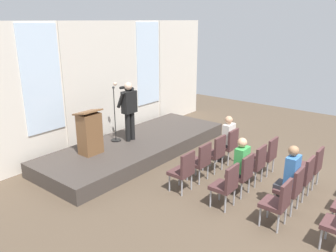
# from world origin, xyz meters

# --- Properties ---
(ground_plane) EXTENTS (15.53, 15.53, 0.00)m
(ground_plane) POSITION_xyz_m (0.00, 0.00, 0.00)
(ground_plane) COLOR brown
(rear_partition) EXTENTS (9.81, 0.14, 3.63)m
(rear_partition) POSITION_xyz_m (0.02, 5.97, 1.84)
(rear_partition) COLOR silver
(rear_partition) RESTS_ON ground
(stage_platform) EXTENTS (5.80, 2.14, 0.38)m
(stage_platform) POSITION_xyz_m (0.00, 4.60, 0.19)
(stage_platform) COLOR #3F3833
(stage_platform) RESTS_ON ground
(speaker) EXTENTS (0.51, 0.69, 1.65)m
(speaker) POSITION_xyz_m (-0.11, 4.79, 1.34)
(speaker) COLOR black
(speaker) RESTS_ON stage_platform
(mic_stand) EXTENTS (0.28, 0.28, 1.55)m
(mic_stand) POSITION_xyz_m (-0.39, 5.06, 0.72)
(mic_stand) COLOR black
(mic_stand) RESTS_ON stage_platform
(lectern) EXTENTS (0.60, 0.48, 1.16)m
(lectern) POSITION_xyz_m (-1.44, 4.86, 0.94)
(lectern) COLOR brown
(lectern) RESTS_ON stage_platform
(chair_r0_c0) EXTENTS (0.46, 0.44, 0.94)m
(chair_r0_c0) POSITION_xyz_m (-1.01, 2.24, 0.53)
(chair_r0_c0) COLOR #99999E
(chair_r0_c0) RESTS_ON ground
(chair_r0_c1) EXTENTS (0.46, 0.44, 0.94)m
(chair_r0_c1) POSITION_xyz_m (-0.34, 2.24, 0.53)
(chair_r0_c1) COLOR #99999E
(chair_r0_c1) RESTS_ON ground
(chair_r0_c2) EXTENTS (0.46, 0.44, 0.94)m
(chair_r0_c2) POSITION_xyz_m (0.34, 2.24, 0.53)
(chair_r0_c2) COLOR #99999E
(chair_r0_c2) RESTS_ON ground
(chair_r0_c3) EXTENTS (0.46, 0.44, 0.94)m
(chair_r0_c3) POSITION_xyz_m (1.01, 2.24, 0.53)
(chair_r0_c3) COLOR #99999E
(chair_r0_c3) RESTS_ON ground
(audience_r0_c3) EXTENTS (0.36, 0.39, 1.28)m
(audience_r0_c3) POSITION_xyz_m (1.01, 2.32, 0.72)
(audience_r0_c3) COLOR #2D2D33
(audience_r0_c3) RESTS_ON ground
(chair_r1_c0) EXTENTS (0.46, 0.44, 0.94)m
(chair_r1_c0) POSITION_xyz_m (-1.01, 1.17, 0.53)
(chair_r1_c0) COLOR #99999E
(chair_r1_c0) RESTS_ON ground
(chair_r1_c1) EXTENTS (0.46, 0.44, 0.94)m
(chair_r1_c1) POSITION_xyz_m (-0.34, 1.17, 0.53)
(chair_r1_c1) COLOR #99999E
(chair_r1_c1) RESTS_ON ground
(audience_r1_c1) EXTENTS (0.36, 0.39, 1.30)m
(audience_r1_c1) POSITION_xyz_m (-0.34, 1.26, 0.72)
(audience_r1_c1) COLOR #2D2D33
(audience_r1_c1) RESTS_ON ground
(chair_r1_c2) EXTENTS (0.46, 0.44, 0.94)m
(chair_r1_c2) POSITION_xyz_m (0.34, 1.17, 0.53)
(chair_r1_c2) COLOR #99999E
(chair_r1_c2) RESTS_ON ground
(chair_r1_c3) EXTENTS (0.46, 0.44, 0.94)m
(chair_r1_c3) POSITION_xyz_m (1.01, 1.17, 0.53)
(chair_r1_c3) COLOR #99999E
(chair_r1_c3) RESTS_ON ground
(chair_r2_c0) EXTENTS (0.46, 0.44, 0.94)m
(chair_r2_c0) POSITION_xyz_m (-1.01, 0.11, 0.53)
(chair_r2_c0) COLOR #99999E
(chair_r2_c0) RESTS_ON ground
(chair_r2_c1) EXTENTS (0.46, 0.44, 0.94)m
(chair_r2_c1) POSITION_xyz_m (-0.34, 0.11, 0.53)
(chair_r2_c1) COLOR #99999E
(chair_r2_c1) RESTS_ON ground
(audience_r2_c1) EXTENTS (0.36, 0.39, 1.38)m
(audience_r2_c1) POSITION_xyz_m (-0.34, 0.19, 0.76)
(audience_r2_c1) COLOR #2D2D33
(audience_r2_c1) RESTS_ON ground
(chair_r2_c2) EXTENTS (0.46, 0.44, 0.94)m
(chair_r2_c2) POSITION_xyz_m (0.34, 0.11, 0.53)
(chair_r2_c2) COLOR #99999E
(chair_r2_c2) RESTS_ON ground
(chair_r2_c3) EXTENTS (0.46, 0.44, 0.94)m
(chair_r2_c3) POSITION_xyz_m (1.01, 0.11, 0.53)
(chair_r2_c3) COLOR #99999E
(chair_r2_c3) RESTS_ON ground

